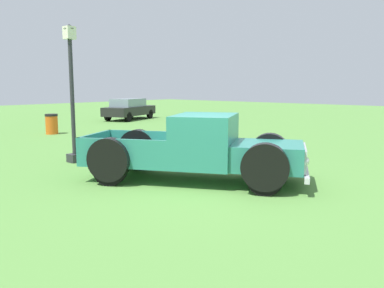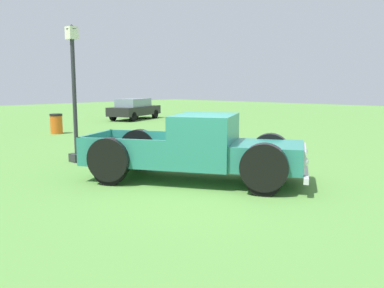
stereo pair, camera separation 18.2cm
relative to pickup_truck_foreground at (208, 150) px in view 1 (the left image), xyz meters
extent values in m
plane|color=#5B9342|center=(-0.27, -0.11, -0.77)|extent=(80.00, 80.00, 0.00)
cube|color=#2D8475|center=(0.64, -1.25, -0.08)|extent=(2.14, 2.13, 0.58)
cube|color=silver|center=(1.01, -1.97, -0.08)|extent=(1.31, 0.71, 0.49)
sphere|color=silver|center=(1.57, -1.66, -0.05)|extent=(0.21, 0.21, 0.21)
sphere|color=silver|center=(0.43, -2.25, -0.05)|extent=(0.21, 0.21, 0.21)
cube|color=#2D8475|center=(-0.03, 0.06, 0.24)|extent=(2.19, 2.02, 1.21)
cube|color=#8C9EA8|center=(0.26, -0.51, 0.50)|extent=(1.37, 0.73, 0.53)
cube|color=#2D8475|center=(-0.85, 1.65, -0.32)|extent=(2.57, 2.77, 0.11)
cube|color=#2D8475|center=(-0.10, 2.03, 0.03)|extent=(1.08, 2.01, 0.58)
cube|color=#2D8475|center=(-1.59, 1.27, 0.03)|extent=(1.08, 2.01, 0.58)
cube|color=#2D8475|center=(-1.33, 2.60, 0.03)|extent=(1.60, 0.88, 0.58)
cylinder|color=black|center=(1.43, -0.85, -0.37)|extent=(0.57, 0.82, 0.80)
cylinder|color=#B7B7BC|center=(1.44, -0.85, -0.37)|extent=(0.37, 0.40, 0.32)
cylinder|color=black|center=(1.43, -0.85, -0.17)|extent=(0.72, 1.03, 1.01)
cylinder|color=black|center=(-0.15, -1.66, -0.37)|extent=(0.57, 0.82, 0.80)
cylinder|color=#B7B7BC|center=(-0.15, -1.66, -0.37)|extent=(0.37, 0.40, 0.32)
cylinder|color=black|center=(-0.15, -1.66, -0.17)|extent=(0.72, 1.03, 1.01)
cylinder|color=black|center=(-0.18, 2.29, -0.37)|extent=(0.57, 0.82, 0.80)
cylinder|color=#B7B7BC|center=(-0.17, 2.29, -0.37)|extent=(0.37, 0.40, 0.32)
cylinder|color=black|center=(-0.18, 2.29, -0.17)|extent=(0.72, 1.03, 1.01)
cylinder|color=black|center=(-1.75, 1.48, -0.37)|extent=(0.57, 0.82, 0.80)
cylinder|color=#B7B7BC|center=(-1.76, 1.48, -0.37)|extent=(0.37, 0.40, 0.32)
cylinder|color=black|center=(-1.75, 1.48, -0.17)|extent=(0.72, 1.03, 1.01)
cube|color=silver|center=(1.03, -2.01, -0.41)|extent=(1.76, 0.97, 0.13)
cube|color=black|center=(10.23, 14.89, -0.18)|extent=(4.51, 2.94, 0.57)
cube|color=#7F939E|center=(10.09, 14.84, 0.37)|extent=(2.68, 2.10, 0.52)
cylinder|color=black|center=(11.34, 16.06, -0.46)|extent=(0.64, 0.37, 0.61)
cylinder|color=black|center=(11.82, 14.61, -0.46)|extent=(0.64, 0.37, 0.61)
cylinder|color=black|center=(8.64, 15.16, -0.46)|extent=(0.64, 0.37, 0.61)
cylinder|color=black|center=(9.12, 13.72, -0.46)|extent=(0.64, 0.37, 0.61)
cube|color=#2D2D33|center=(-0.69, 4.56, -0.64)|extent=(0.36, 0.36, 0.25)
cylinder|color=#2D2D33|center=(-0.69, 4.56, 1.16)|extent=(0.12, 0.12, 3.36)
cube|color=#F2EACC|center=(-0.69, 4.56, 3.02)|extent=(0.28, 0.28, 0.36)
cone|color=#2D2D33|center=(-0.69, 4.56, 3.20)|extent=(0.32, 0.32, 0.14)
cylinder|color=orange|center=(2.56, 11.47, -0.34)|extent=(0.56, 0.56, 0.85)
cylinder|color=black|center=(2.56, 11.47, 0.13)|extent=(0.59, 0.59, 0.10)
camera|label=1|loc=(-7.34, -5.87, 1.53)|focal=37.52mm
camera|label=2|loc=(-7.22, -6.01, 1.53)|focal=37.52mm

